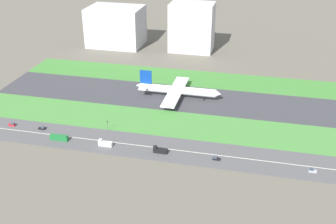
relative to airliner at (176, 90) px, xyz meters
name	(u,v)px	position (x,y,z in m)	size (l,w,h in m)	color
ground_plane	(180,98)	(2.78, 0.00, -6.23)	(800.00, 800.00, 0.00)	#5B564C
runway	(180,98)	(2.78, 0.00, -6.18)	(280.00, 46.00, 0.10)	#38383D
grass_median_north	(190,78)	(2.78, 41.00, -6.18)	(280.00, 36.00, 0.10)	#3D7A33
grass_median_south	(167,123)	(2.78, -41.00, -6.18)	(280.00, 36.00, 0.10)	#427F38
highway	(155,147)	(2.78, -73.00, -6.18)	(280.00, 28.00, 0.10)	#4C4C4F
highway_centerline	(155,147)	(2.78, -73.00, -6.13)	(266.00, 0.50, 0.01)	silver
airliner	(176,90)	(0.00, 0.00, 0.00)	(65.00, 56.00, 19.70)	white
car_0	(312,171)	(93.04, -78.00, -5.31)	(4.40, 1.80, 2.00)	#99999E
car_2	(42,128)	(-74.13, -68.00, -5.31)	(4.40, 1.80, 2.00)	black
car_3	(216,158)	(40.28, -78.00, -5.31)	(4.40, 1.80, 2.00)	black
car_1	(12,125)	(-95.79, -68.00, -5.31)	(4.40, 1.80, 2.00)	#B2191E
bus_0	(59,138)	(-57.17, -78.00, -4.41)	(11.60, 2.50, 3.50)	#19662D
truck_1	(160,150)	(7.23, -78.00, -4.56)	(8.40, 2.50, 4.00)	black
truck_0	(105,143)	(-27.04, -78.00, -4.56)	(8.40, 2.50, 4.00)	silver
traffic_light	(107,125)	(-32.02, -60.01, -1.94)	(0.36, 0.50, 7.20)	#4C4C51
terminal_building	(116,26)	(-87.22, 114.00, 13.12)	(53.85, 39.73, 38.70)	#B2B2B7
hangar_building	(192,27)	(-9.10, 114.00, 17.03)	(41.88, 28.25, 46.53)	#B2B2B7
fuel_tank_west	(198,30)	(-9.73, 159.00, 2.33)	(24.73, 24.73, 17.12)	silver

